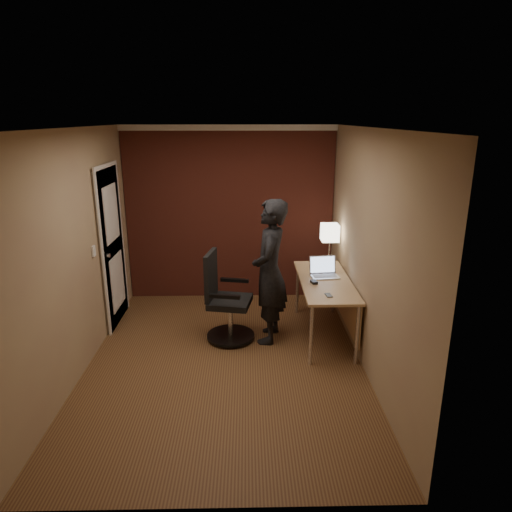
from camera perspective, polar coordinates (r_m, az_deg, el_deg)
name	(u,v)px	position (r m, az deg, el deg)	size (l,w,h in m)	color
room	(208,212)	(6.20, -5.98, 5.46)	(4.00, 4.00, 4.00)	brown
desk	(331,290)	(5.58, 9.32, -4.20)	(0.60, 1.50, 0.73)	#DAAE7D
desk_lamp	(330,233)	(6.03, 9.21, 2.84)	(0.22, 0.22, 0.54)	silver
laptop	(324,271)	(5.66, 8.45, -1.81)	(0.36, 0.29, 0.23)	silver
mouse	(314,282)	(5.39, 7.27, -3.25)	(0.06, 0.10, 0.03)	black
phone	(329,295)	(5.06, 9.06, -4.86)	(0.06, 0.12, 0.01)	black
office_chair	(225,303)	(5.49, -3.95, -5.82)	(0.58, 0.65, 1.07)	black
person	(270,272)	(5.34, 1.73, -1.99)	(0.63, 0.41, 1.72)	black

